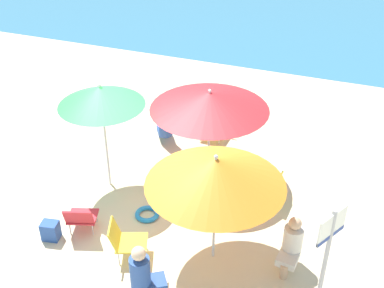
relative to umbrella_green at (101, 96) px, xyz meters
The scene contains 14 objects.
ground_plane 2.12m from the umbrella_green, 21.33° to the right, with size 40.00×40.00×0.00m, color beige.
umbrella_green is the anchor object (origin of this frame).
umbrella_orange 2.69m from the umbrella_green, 24.63° to the right, with size 2.05×2.05×1.92m.
umbrella_red 1.94m from the umbrella_green, 32.25° to the left, with size 2.19×2.19×1.80m.
beach_chair_a 2.07m from the umbrella_green, 81.07° to the right, with size 0.60×0.61×0.58m.
beach_chair_b 3.12m from the umbrella_green, 61.10° to the left, with size 0.57×0.56×0.55m.
beach_chair_c 3.34m from the umbrella_green, 10.89° to the left, with size 0.62×0.50×0.56m.
beach_chair_d 2.49m from the umbrella_green, 54.45° to the right, with size 0.69×0.62×0.64m.
person_a 3.97m from the umbrella_green, 13.93° to the right, with size 0.33×0.55×0.90m.
person_b 2.32m from the umbrella_green, 77.34° to the left, with size 0.46×0.53×0.87m.
person_c 3.17m from the umbrella_green, 51.48° to the right, with size 0.53×0.47×0.96m.
warning_sign 4.56m from the umbrella_green, 24.36° to the right, with size 0.27×0.47×2.01m.
swim_ring 2.20m from the umbrella_green, 30.02° to the right, with size 0.43×0.43×0.08m, color #238CD8.
beach_bag 2.39m from the umbrella_green, 96.40° to the right, with size 0.27×0.22×0.33m, color #2D519E.
Camera 1 is at (3.20, -6.25, 5.74)m, focal length 46.79 mm.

